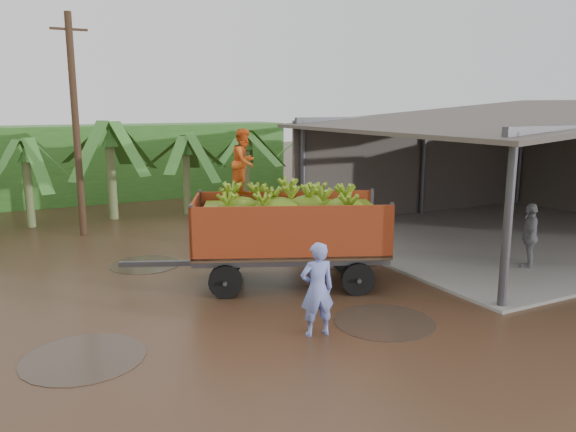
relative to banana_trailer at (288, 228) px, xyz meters
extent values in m
plane|color=black|center=(-1.84, -0.20, -1.48)|extent=(100.00, 100.00, 0.00)
cube|color=gray|center=(9.16, 0.80, -1.44)|extent=(12.00, 10.00, 0.08)
cube|color=#383330|center=(9.16, 0.80, 2.77)|extent=(12.78, 10.80, 1.01)
cube|color=#383330|center=(9.16, 5.70, 0.52)|extent=(12.00, 0.12, 4.00)
cube|color=#2D661E|center=(-3.84, 15.80, 0.32)|extent=(22.00, 3.00, 3.60)
cube|color=#47474C|center=(-3.07, 1.33, -0.89)|extent=(1.82, 0.89, 0.13)
imported|color=#DC5719|center=(-0.77, 0.98, 1.63)|extent=(1.06, 1.02, 1.72)
imported|color=#7788DA|center=(-1.03, -3.24, -0.51)|extent=(0.77, 0.58, 1.93)
imported|color=slate|center=(6.57, -2.01, -0.53)|extent=(1.14, 1.09, 1.90)
cylinder|color=#47301E|center=(-3.95, 8.26, 2.32)|extent=(0.24, 0.24, 7.60)
cube|color=#47301E|center=(-3.95, 8.26, 5.55)|extent=(1.20, 0.08, 0.08)
camera|label=1|loc=(-6.46, -12.43, 3.11)|focal=35.00mm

